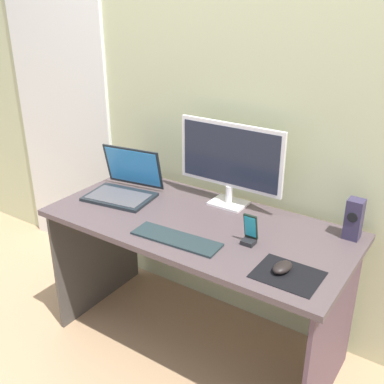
{
  "coord_description": "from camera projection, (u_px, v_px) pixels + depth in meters",
  "views": [
    {
      "loc": [
        1.05,
        -1.61,
        1.73
      ],
      "look_at": [
        -0.02,
        -0.02,
        0.88
      ],
      "focal_mm": 43.12,
      "sensor_mm": 36.0,
      "label": 1
    }
  ],
  "objects": [
    {
      "name": "laptop",
      "position": [
        124.0,
        187.0,
        2.42
      ],
      "size": [
        0.38,
        0.34,
        0.24
      ],
      "color": "black",
      "rests_on": "desk"
    },
    {
      "name": "mouse",
      "position": [
        282.0,
        267.0,
        1.77
      ],
      "size": [
        0.08,
        0.11,
        0.04
      ],
      "primitive_type": "ellipsoid",
      "rotation": [
        0.0,
        0.0,
        -0.19
      ],
      "color": "black",
      "rests_on": "mousepad"
    },
    {
      "name": "wall_back",
      "position": [
        243.0,
        95.0,
        2.25
      ],
      "size": [
        6.0,
        0.04,
        2.5
      ],
      "primitive_type": "cube",
      "color": "#BCC194",
      "rests_on": "ground_plane"
    },
    {
      "name": "monitor",
      "position": [
        230.0,
        160.0,
        2.24
      ],
      "size": [
        0.56,
        0.14,
        0.42
      ],
      "color": "silver",
      "rests_on": "desk"
    },
    {
      "name": "door_left",
      "position": [
        62.0,
        109.0,
        2.99
      ],
      "size": [
        0.82,
        0.02,
        2.02
      ],
      "primitive_type": "cube",
      "color": "white",
      "rests_on": "ground_plane"
    },
    {
      "name": "desk",
      "position": [
        198.0,
        249.0,
        2.22
      ],
      "size": [
        1.45,
        0.68,
        0.73
      ],
      "color": "#4D3F42",
      "rests_on": "ground_plane"
    },
    {
      "name": "keyboard_external",
      "position": [
        176.0,
        239.0,
        2.0
      ],
      "size": [
        0.41,
        0.15,
        0.01
      ],
      "primitive_type": "cube",
      "rotation": [
        0.0,
        0.0,
        0.06
      ],
      "color": "#202D30",
      "rests_on": "desk"
    },
    {
      "name": "mousepad",
      "position": [
        288.0,
        275.0,
        1.76
      ],
      "size": [
        0.25,
        0.2,
        0.0
      ],
      "primitive_type": "cube",
      "color": "black",
      "rests_on": "desk"
    },
    {
      "name": "phone_in_dock",
      "position": [
        250.0,
        233.0,
        1.96
      ],
      "size": [
        0.06,
        0.06,
        0.14
      ],
      "color": "black",
      "rests_on": "desk"
    },
    {
      "name": "speaker_right",
      "position": [
        354.0,
        219.0,
        1.99
      ],
      "size": [
        0.07,
        0.07,
        0.18
      ],
      "color": "#312B46",
      "rests_on": "desk"
    },
    {
      "name": "ground_plane",
      "position": [
        197.0,
        342.0,
        2.46
      ],
      "size": [
        8.0,
        8.0,
        0.0
      ],
      "primitive_type": "plane",
      "color": "tan"
    }
  ]
}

